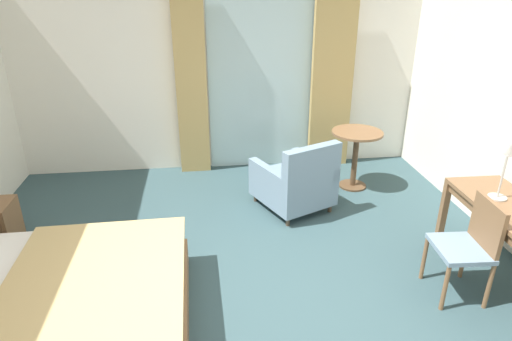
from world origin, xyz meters
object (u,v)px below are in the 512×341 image
object	(u,v)px
bed	(42,307)
desk_lamp	(508,160)
armchair_by_window	(296,182)
round_cafe_table	(356,147)
desk_chair	(470,242)

from	to	relation	value
bed	desk_lamp	xyz separation A→B (m)	(3.83, 0.44, 0.80)
armchair_by_window	round_cafe_table	bearing A→B (deg)	29.35
armchair_by_window	round_cafe_table	distance (m)	1.01
bed	armchair_by_window	world-z (taller)	bed
desk_lamp	armchair_by_window	xyz separation A→B (m)	(-1.56, 1.28, -0.73)
round_cafe_table	bed	bearing A→B (deg)	-144.87
bed	round_cafe_table	distance (m)	3.85
bed	desk_chair	bearing A→B (deg)	1.14
round_cafe_table	desk_lamp	bearing A→B (deg)	-68.71
desk_lamp	armchair_by_window	world-z (taller)	desk_lamp
desk_lamp	armchair_by_window	distance (m)	2.14
bed	desk_chair	xyz separation A→B (m)	(3.38, 0.07, 0.24)
desk_chair	desk_lamp	xyz separation A→B (m)	(0.45, 0.37, 0.56)
desk_chair	armchair_by_window	size ratio (longest dim) A/B	0.86
desk_lamp	round_cafe_table	size ratio (longest dim) A/B	0.68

